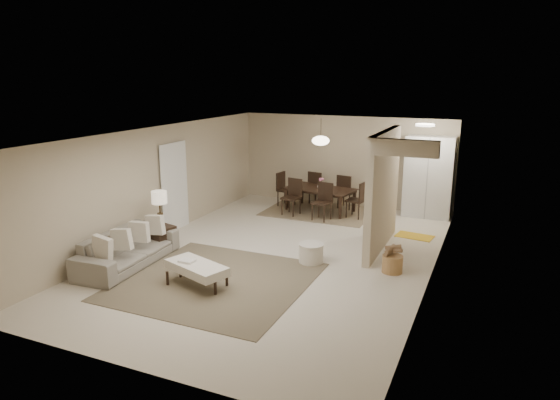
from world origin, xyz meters
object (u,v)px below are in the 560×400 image
at_px(ottoman_bench, 197,268).
at_px(round_pouf, 311,253).
at_px(sofa, 128,249).
at_px(side_table, 162,238).
at_px(wicker_basket, 392,264).
at_px(pantry_cabinet, 429,177).
at_px(dining_table, 319,200).

xyz_separation_m(ottoman_bench, round_pouf, (1.44, 1.86, -0.14)).
bearing_deg(ottoman_bench, sofa, -170.38).
relative_size(side_table, wicker_basket, 1.32).
bearing_deg(pantry_cabinet, round_pouf, -110.45).
bearing_deg(side_table, dining_table, 64.20).
height_order(pantry_cabinet, side_table, pantry_cabinet).
relative_size(ottoman_bench, wicker_basket, 3.31).
xyz_separation_m(ottoman_bench, dining_table, (0.33, 5.51, -0.02)).
relative_size(pantry_cabinet, dining_table, 1.16).
distance_m(sofa, side_table, 1.00).
relative_size(pantry_cabinet, wicker_basket, 5.45).
distance_m(pantry_cabinet, sofa, 7.60).
bearing_deg(pantry_cabinet, wicker_basket, -90.56).
xyz_separation_m(side_table, wicker_basket, (4.71, 0.71, -0.09)).
bearing_deg(sofa, side_table, -6.16).
relative_size(pantry_cabinet, sofa, 0.92).
distance_m(pantry_cabinet, side_table, 6.84).
xyz_separation_m(sofa, side_table, (0.05, 1.00, -0.08)).
relative_size(sofa, side_table, 4.47).
bearing_deg(dining_table, wicker_basket, -42.76).
bearing_deg(dining_table, ottoman_bench, -83.48).
height_order(sofa, ottoman_bench, sofa).
distance_m(side_table, round_pouf, 3.20).
bearing_deg(pantry_cabinet, dining_table, -166.61).
bearing_deg(ottoman_bench, side_table, 162.16).
xyz_separation_m(round_pouf, wicker_basket, (1.56, 0.15, -0.03)).
bearing_deg(dining_table, sofa, -101.93).
distance_m(ottoman_bench, wicker_basket, 3.61).
bearing_deg(sofa, ottoman_bench, -102.96).
relative_size(ottoman_bench, side_table, 2.50).
height_order(side_table, dining_table, dining_table).
height_order(round_pouf, wicker_basket, round_pouf).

